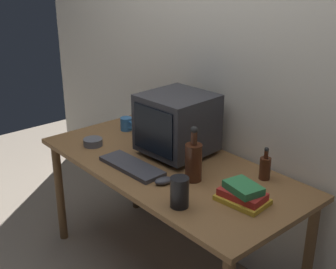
{
  "coord_description": "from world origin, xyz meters",
  "views": [
    {
      "loc": [
        1.74,
        -1.5,
        1.86
      ],
      "look_at": [
        0.0,
        0.0,
        0.94
      ],
      "focal_mm": 47.33,
      "sensor_mm": 36.0,
      "label": 1
    }
  ],
  "objects_px": {
    "cd_spindle": "(93,142)",
    "book_stack": "(243,194)",
    "mug": "(126,124)",
    "keyboard": "(132,166)",
    "bottle_short": "(265,167)",
    "crt_monitor": "(177,124)",
    "bottle_tall": "(193,161)",
    "metal_canister": "(180,192)",
    "computer_mouse": "(164,181)"
  },
  "relations": [
    {
      "from": "computer_mouse",
      "to": "cd_spindle",
      "type": "distance_m",
      "value": 0.68
    },
    {
      "from": "crt_monitor",
      "to": "mug",
      "type": "xyz_separation_m",
      "value": [
        -0.52,
        0.0,
        -0.15
      ]
    },
    {
      "from": "mug",
      "to": "cd_spindle",
      "type": "bearing_deg",
      "value": -75.94
    },
    {
      "from": "bottle_short",
      "to": "metal_canister",
      "type": "height_order",
      "value": "bottle_short"
    },
    {
      "from": "bottle_tall",
      "to": "mug",
      "type": "distance_m",
      "value": 0.85
    },
    {
      "from": "crt_monitor",
      "to": "computer_mouse",
      "type": "distance_m",
      "value": 0.43
    },
    {
      "from": "crt_monitor",
      "to": "metal_canister",
      "type": "height_order",
      "value": "crt_monitor"
    },
    {
      "from": "crt_monitor",
      "to": "book_stack",
      "type": "bearing_deg",
      "value": -12.53
    },
    {
      "from": "keyboard",
      "to": "bottle_tall",
      "type": "relative_size",
      "value": 1.38
    },
    {
      "from": "cd_spindle",
      "to": "book_stack",
      "type": "bearing_deg",
      "value": 9.25
    },
    {
      "from": "cd_spindle",
      "to": "metal_canister",
      "type": "relative_size",
      "value": 0.8
    },
    {
      "from": "keyboard",
      "to": "bottle_tall",
      "type": "xyz_separation_m",
      "value": [
        0.33,
        0.16,
        0.1
      ]
    },
    {
      "from": "keyboard",
      "to": "bottle_short",
      "type": "xyz_separation_m",
      "value": [
        0.57,
        0.46,
        0.06
      ]
    },
    {
      "from": "keyboard",
      "to": "cd_spindle",
      "type": "relative_size",
      "value": 3.5
    },
    {
      "from": "computer_mouse",
      "to": "metal_canister",
      "type": "height_order",
      "value": "metal_canister"
    },
    {
      "from": "crt_monitor",
      "to": "keyboard",
      "type": "bearing_deg",
      "value": -93.43
    },
    {
      "from": "keyboard",
      "to": "computer_mouse",
      "type": "distance_m",
      "value": 0.26
    },
    {
      "from": "computer_mouse",
      "to": "keyboard",
      "type": "bearing_deg",
      "value": -162.25
    },
    {
      "from": "computer_mouse",
      "to": "mug",
      "type": "height_order",
      "value": "mug"
    },
    {
      "from": "book_stack",
      "to": "cd_spindle",
      "type": "relative_size",
      "value": 2.11
    },
    {
      "from": "mug",
      "to": "bottle_short",
      "type": "bearing_deg",
      "value": 7.16
    },
    {
      "from": "computer_mouse",
      "to": "bottle_tall",
      "type": "xyz_separation_m",
      "value": [
        0.07,
        0.15,
        0.1
      ]
    },
    {
      "from": "crt_monitor",
      "to": "bottle_short",
      "type": "xyz_separation_m",
      "value": [
        0.55,
        0.14,
        -0.12
      ]
    },
    {
      "from": "crt_monitor",
      "to": "bottle_short",
      "type": "bearing_deg",
      "value": 13.95
    },
    {
      "from": "book_stack",
      "to": "computer_mouse",
      "type": "bearing_deg",
      "value": -156.67
    },
    {
      "from": "keyboard",
      "to": "computer_mouse",
      "type": "relative_size",
      "value": 4.2
    },
    {
      "from": "keyboard",
      "to": "bottle_short",
      "type": "distance_m",
      "value": 0.73
    },
    {
      "from": "keyboard",
      "to": "computer_mouse",
      "type": "bearing_deg",
      "value": 0.93
    },
    {
      "from": "computer_mouse",
      "to": "book_stack",
      "type": "bearing_deg",
      "value": 37.94
    },
    {
      "from": "mug",
      "to": "metal_canister",
      "type": "relative_size",
      "value": 0.8
    },
    {
      "from": "computer_mouse",
      "to": "bottle_short",
      "type": "xyz_separation_m",
      "value": [
        0.31,
        0.45,
        0.05
      ]
    },
    {
      "from": "keyboard",
      "to": "metal_canister",
      "type": "relative_size",
      "value": 2.8
    },
    {
      "from": "book_stack",
      "to": "mug",
      "type": "relative_size",
      "value": 2.11
    },
    {
      "from": "bottle_tall",
      "to": "crt_monitor",
      "type": "bearing_deg",
      "value": 152.5
    },
    {
      "from": "bottle_tall",
      "to": "metal_canister",
      "type": "distance_m",
      "value": 0.28
    },
    {
      "from": "keyboard",
      "to": "book_stack",
      "type": "distance_m",
      "value": 0.68
    },
    {
      "from": "bottle_tall",
      "to": "metal_canister",
      "type": "xyz_separation_m",
      "value": [
        0.15,
        -0.23,
        -0.04
      ]
    },
    {
      "from": "crt_monitor",
      "to": "bottle_short",
      "type": "height_order",
      "value": "crt_monitor"
    },
    {
      "from": "crt_monitor",
      "to": "bottle_short",
      "type": "relative_size",
      "value": 2.22
    },
    {
      "from": "keyboard",
      "to": "cd_spindle",
      "type": "distance_m",
      "value": 0.42
    },
    {
      "from": "computer_mouse",
      "to": "bottle_short",
      "type": "distance_m",
      "value": 0.54
    },
    {
      "from": "computer_mouse",
      "to": "crt_monitor",
      "type": "bearing_deg",
      "value": 142.65
    },
    {
      "from": "metal_canister",
      "to": "keyboard",
      "type": "bearing_deg",
      "value": 171.35
    },
    {
      "from": "mug",
      "to": "metal_canister",
      "type": "height_order",
      "value": "metal_canister"
    },
    {
      "from": "computer_mouse",
      "to": "metal_canister",
      "type": "distance_m",
      "value": 0.24
    },
    {
      "from": "mug",
      "to": "cd_spindle",
      "type": "xyz_separation_m",
      "value": [
        0.08,
        -0.32,
        -0.02
      ]
    },
    {
      "from": "bottle_tall",
      "to": "cd_spindle",
      "type": "bearing_deg",
      "value": -168.44
    },
    {
      "from": "crt_monitor",
      "to": "computer_mouse",
      "type": "bearing_deg",
      "value": -51.95
    },
    {
      "from": "crt_monitor",
      "to": "bottle_tall",
      "type": "bearing_deg",
      "value": -27.5
    },
    {
      "from": "cd_spindle",
      "to": "metal_canister",
      "type": "bearing_deg",
      "value": -5.15
    }
  ]
}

